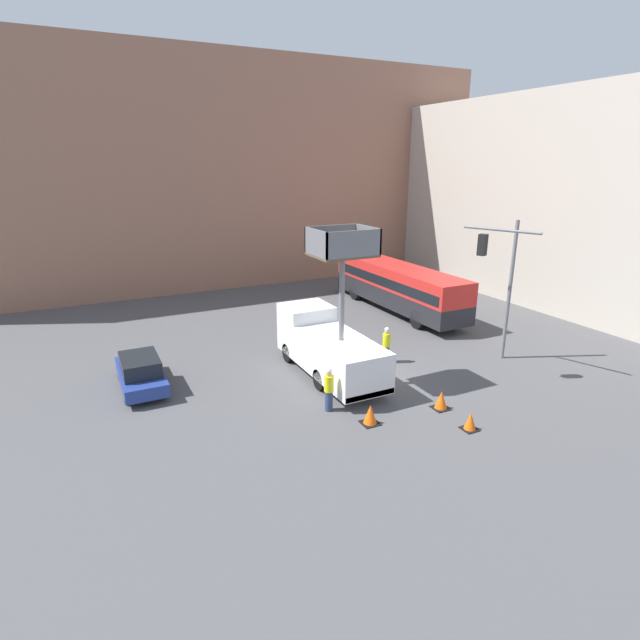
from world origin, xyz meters
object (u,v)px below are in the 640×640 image
object	(u,v)px
utility_truck	(328,343)
traffic_cone_near_truck	(470,422)
city_bus	(398,284)
traffic_light_pole	(502,272)
road_worker_directing	(386,345)
traffic_cone_far_side	(370,415)
parked_car_curbside	(141,372)
road_worker_near_truck	(329,389)
traffic_cone_mid_road	(441,400)

from	to	relation	value
utility_truck	traffic_cone_near_truck	distance (m)	7.34
city_bus	traffic_cone_near_truck	bearing A→B (deg)	137.08
traffic_light_pole	traffic_cone_near_truck	xyz separation A→B (m)	(-5.33, -4.31, -4.33)
traffic_cone_near_truck	road_worker_directing	bearing A→B (deg)	83.18
traffic_light_pole	traffic_cone_near_truck	size ratio (longest dim) A/B	10.33
traffic_cone_far_side	parked_car_curbside	size ratio (longest dim) A/B	0.18
traffic_cone_near_truck	traffic_light_pole	bearing A→B (deg)	38.95
traffic_light_pole	road_worker_near_truck	bearing A→B (deg)	-176.00
traffic_cone_far_side	traffic_cone_mid_road	bearing A→B (deg)	-4.15
city_bus	road_worker_near_truck	bearing A→B (deg)	116.65
city_bus	road_worker_directing	world-z (taller)	city_bus
utility_truck	city_bus	size ratio (longest dim) A/B	0.60
road_worker_near_truck	parked_car_curbside	xyz separation A→B (m)	(-6.41, 5.46, -0.16)
road_worker_directing	traffic_cone_near_truck	bearing A→B (deg)	-11.41
utility_truck	city_bus	xyz separation A→B (m)	(8.97, 7.30, 0.24)
utility_truck	traffic_cone_mid_road	xyz separation A→B (m)	(2.56, -5.02, -1.21)
city_bus	traffic_cone_far_side	distance (m)	15.51
city_bus	traffic_cone_mid_road	world-z (taller)	city_bus
road_worker_directing	traffic_cone_near_truck	distance (m)	6.93
traffic_cone_mid_road	utility_truck	bearing A→B (deg)	117.01
utility_truck	traffic_cone_far_side	xyz separation A→B (m)	(-0.64, -4.78, -1.20)
city_bus	road_worker_directing	xyz separation A→B (m)	(-5.70, -7.25, -0.88)
traffic_light_pole	road_worker_near_truck	world-z (taller)	traffic_light_pole
traffic_cone_near_truck	traffic_cone_far_side	bearing A→B (deg)	146.83
city_bus	traffic_cone_near_truck	world-z (taller)	city_bus
city_bus	road_worker_near_truck	distance (m)	14.87
traffic_light_pole	road_worker_directing	size ratio (longest dim) A/B	3.78
road_worker_directing	parked_car_curbside	distance (m)	11.47
traffic_cone_near_truck	parked_car_curbside	world-z (taller)	parked_car_curbside
parked_car_curbside	traffic_light_pole	bearing A→B (deg)	-16.97
road_worker_near_truck	traffic_cone_near_truck	xyz separation A→B (m)	(4.02, -3.65, -0.61)
traffic_light_pole	road_worker_directing	world-z (taller)	traffic_light_pole
utility_truck	city_bus	distance (m)	11.57
traffic_cone_near_truck	traffic_cone_far_side	size ratio (longest dim) A/B	0.87
road_worker_near_truck	traffic_cone_far_side	world-z (taller)	road_worker_near_truck
traffic_light_pole	traffic_cone_far_side	xyz separation A→B (m)	(-8.42, -2.29, -4.28)
traffic_light_pole	road_worker_directing	bearing A→B (deg)	150.49
city_bus	traffic_light_pole	world-z (taller)	traffic_light_pole
road_worker_near_truck	road_worker_directing	xyz separation A→B (m)	(4.84, 3.20, -0.00)
city_bus	road_worker_near_truck	size ratio (longest dim) A/B	6.45
utility_truck	traffic_cone_far_side	bearing A→B (deg)	-97.62
utility_truck	traffic_cone_mid_road	size ratio (longest dim) A/B	9.53
traffic_light_pole	traffic_cone_far_side	size ratio (longest dim) A/B	9.00
parked_car_curbside	road_worker_near_truck	bearing A→B (deg)	-40.45
road_worker_near_truck	traffic_cone_mid_road	size ratio (longest dim) A/B	2.46
traffic_cone_mid_road	traffic_cone_near_truck	bearing A→B (deg)	-93.37
city_bus	traffic_cone_far_side	size ratio (longest dim) A/B	15.43
road_worker_directing	traffic_cone_far_side	world-z (taller)	road_worker_directing
traffic_light_pole	traffic_cone_near_truck	bearing A→B (deg)	-141.05
road_worker_directing	traffic_cone_near_truck	size ratio (longest dim) A/B	2.73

